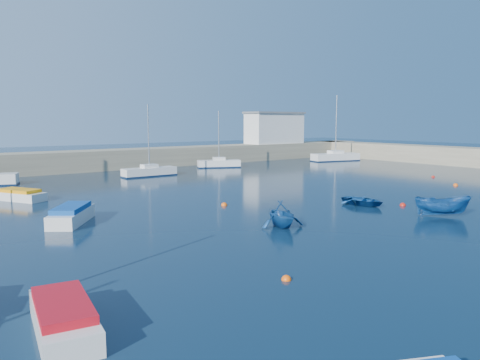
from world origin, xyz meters
TOP-DOWN VIEW (x-y plane):
  - ground at (0.00, 0.00)m, footprint 220.00×220.00m
  - back_wall at (0.00, 46.00)m, footprint 96.00×4.50m
  - right_arm at (44.00, 32.00)m, footprint 4.50×32.00m
  - harbor_office at (30.00, 46.00)m, footprint 10.00×4.00m
  - sailboat_6 at (1.78, 35.68)m, footprint 6.37×1.83m
  - sailboat_7 at (14.03, 39.23)m, footprint 6.01×3.85m
  - sailboat_8 at (35.01, 36.76)m, footprint 8.33×4.06m
  - motorboat_0 at (-18.37, 0.14)m, footprint 2.24×4.72m
  - motorboat_1 at (-13.38, 15.59)m, footprint 4.03×4.73m
  - motorboat_2 at (-14.14, 26.76)m, footprint 3.63×4.79m
  - dinghy_center at (6.55, 8.58)m, footprint 2.81×3.66m
  - dinghy_left at (-3.43, 6.81)m, footprint 3.31×3.61m
  - dinghy_right at (7.53, 2.70)m, footprint 3.55×3.55m
  - buoy_0 at (-9.68, -0.49)m, footprint 0.42×0.42m
  - buoy_1 at (8.82, 6.61)m, footprint 0.47×0.47m
  - buoy_2 at (22.83, 10.05)m, footprint 0.47×0.47m
  - buoy_3 at (-2.08, 14.85)m, footprint 0.49×0.49m
  - buoy_4 at (27.37, 15.20)m, footprint 0.40×0.40m

SIDE VIEW (x-z plane):
  - ground at x=0.00m, z-range 0.00..0.00m
  - buoy_0 at x=-9.68m, z-range -0.21..0.21m
  - buoy_1 at x=8.82m, z-range -0.23..0.23m
  - buoy_2 at x=22.83m, z-range -0.23..0.23m
  - buoy_3 at x=-2.08m, z-range -0.24..0.24m
  - buoy_4 at x=27.37m, z-range -0.20..0.20m
  - dinghy_center at x=6.55m, z-range 0.00..0.70m
  - motorboat_2 at x=-14.14m, z-range -0.03..0.92m
  - motorboat_0 at x=-18.37m, z-range -0.03..0.98m
  - motorboat_1 at x=-13.38m, z-range -0.04..1.11m
  - sailboat_6 at x=1.78m, z-range -3.60..4.71m
  - sailboat_7 at x=14.03m, z-range -3.30..4.45m
  - sailboat_8 at x=35.01m, z-range -4.55..5.90m
  - dinghy_right at x=7.53m, z-range 0.00..1.41m
  - dinghy_left at x=-3.43m, z-range 0.00..1.60m
  - back_wall at x=0.00m, z-range 0.00..2.60m
  - right_arm at x=44.00m, z-range 0.00..2.60m
  - harbor_office at x=30.00m, z-range 2.60..7.60m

